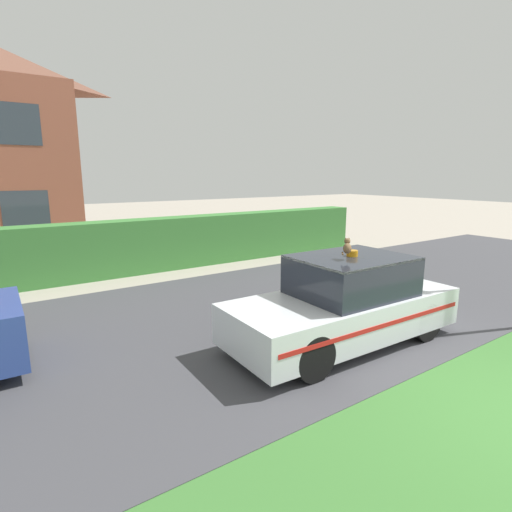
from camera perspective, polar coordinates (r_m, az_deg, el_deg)
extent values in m
cube|color=#424247|center=(8.75, 3.80, -7.34)|extent=(28.00, 6.91, 0.01)
cube|color=#3D7533|center=(6.19, 31.86, -17.54)|extent=(28.00, 2.10, 0.01)
cube|color=#3D7F38|center=(12.57, -11.22, 1.93)|extent=(14.07, 0.79, 1.56)
cylinder|color=black|center=(6.80, 0.09, -9.91)|extent=(0.68, 0.21, 0.67)
cylinder|color=black|center=(5.76, 8.18, -14.20)|extent=(0.68, 0.21, 0.67)
cylinder|color=black|center=(8.40, 14.93, -6.09)|extent=(0.68, 0.21, 0.67)
cylinder|color=black|center=(7.57, 23.07, -8.59)|extent=(0.68, 0.21, 0.67)
cube|color=silver|center=(6.99, 12.29, -8.07)|extent=(4.16, 1.73, 0.65)
cube|color=#232833|center=(6.91, 13.43, -2.68)|extent=(1.89, 1.51, 0.66)
cube|color=silver|center=(6.84, 13.55, -0.18)|extent=(1.89, 1.51, 0.04)
cube|color=red|center=(7.54, 7.85, -6.05)|extent=(3.91, 0.09, 0.07)
cube|color=red|center=(6.46, 17.55, -9.54)|extent=(3.91, 0.09, 0.07)
cylinder|color=orange|center=(6.83, 13.58, 0.39)|extent=(0.19, 0.19, 0.10)
ellipsoid|color=brown|center=(6.49, 12.91, 1.06)|extent=(0.23, 0.23, 0.17)
ellipsoid|color=beige|center=(6.57, 12.87, 1.07)|extent=(0.09, 0.09, 0.09)
sphere|color=brown|center=(6.56, 12.91, 2.08)|extent=(0.10, 0.10, 0.10)
cone|color=brown|center=(6.55, 13.16, 2.43)|extent=(0.04, 0.04, 0.04)
cone|color=brown|center=(6.55, 12.70, 2.44)|extent=(0.04, 0.04, 0.04)
cylinder|color=brown|center=(6.44, 12.26, 0.36)|extent=(0.13, 0.13, 0.03)
cube|color=#333D47|center=(15.32, -30.01, 5.66)|extent=(1.40, 0.02, 1.30)
cube|color=#333D47|center=(15.35, -31.08, 15.88)|extent=(1.40, 0.02, 1.30)
cube|color=#474C8C|center=(15.43, 2.15, 2.96)|extent=(0.61, 0.61, 1.06)
cube|color=navy|center=(15.36, 2.17, 5.09)|extent=(0.64, 0.64, 0.10)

